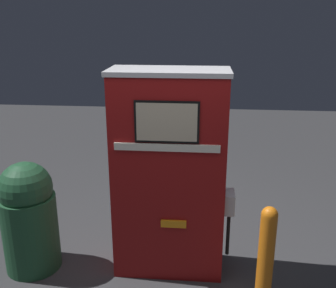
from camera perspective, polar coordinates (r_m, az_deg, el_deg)
ground_plane at (r=3.85m, az=-0.16°, el=-19.11°), size 14.00×14.00×0.00m
gas_pump at (r=3.56m, az=0.20°, el=-4.53°), size 1.10×0.48×1.91m
safety_bollard at (r=3.43m, az=14.05°, el=-15.21°), size 0.13×0.13×0.90m
trash_bin at (r=3.96m, az=-19.55°, el=-9.84°), size 0.52×0.52×1.07m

